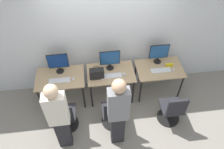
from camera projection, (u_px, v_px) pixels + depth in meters
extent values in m
plane|color=gray|center=(113.00, 106.00, 5.00)|extent=(20.00, 20.00, 0.00)
cube|color=silver|center=(108.00, 35.00, 4.54)|extent=(12.00, 0.05, 2.80)
cube|color=tan|center=(60.00, 78.00, 4.61)|extent=(1.02, 0.68, 0.02)
cylinder|color=black|center=(41.00, 102.00, 4.64)|extent=(0.04, 0.04, 0.73)
cylinder|color=black|center=(84.00, 97.00, 4.72)|extent=(0.04, 0.04, 0.73)
cylinder|color=black|center=(43.00, 81.00, 5.04)|extent=(0.04, 0.04, 0.73)
cylinder|color=black|center=(83.00, 78.00, 5.12)|extent=(0.04, 0.04, 0.73)
cylinder|color=black|center=(60.00, 71.00, 4.72)|extent=(0.17, 0.17, 0.01)
cylinder|color=black|center=(60.00, 69.00, 4.67)|extent=(0.04, 0.04, 0.11)
cube|color=black|center=(58.00, 61.00, 4.51)|extent=(0.43, 0.01, 0.36)
cube|color=navy|center=(58.00, 61.00, 4.51)|extent=(0.41, 0.01, 0.34)
cube|color=silver|center=(60.00, 81.00, 4.52)|extent=(0.44, 0.14, 0.02)
ellipsoid|color=silver|center=(73.00, 79.00, 4.54)|extent=(0.06, 0.09, 0.03)
cylinder|color=black|center=(68.00, 124.00, 4.66)|extent=(0.48, 0.48, 0.03)
cylinder|color=black|center=(66.00, 119.00, 4.52)|extent=(0.04, 0.04, 0.36)
cube|color=#232328|center=(65.00, 113.00, 4.37)|extent=(0.44, 0.44, 0.05)
cube|color=#232328|center=(62.00, 115.00, 4.06)|extent=(0.40, 0.04, 0.44)
cube|color=#232328|center=(64.00, 132.00, 4.09)|extent=(0.25, 0.16, 0.80)
cube|color=silver|center=(56.00, 109.00, 3.55)|extent=(0.36, 0.20, 0.70)
sphere|color=beige|center=(51.00, 91.00, 3.22)|extent=(0.23, 0.23, 0.23)
cube|color=tan|center=(111.00, 73.00, 4.70)|extent=(1.02, 0.68, 0.02)
cylinder|color=black|center=(92.00, 96.00, 4.73)|extent=(0.04, 0.04, 0.73)
cylinder|color=black|center=(133.00, 92.00, 4.81)|extent=(0.04, 0.04, 0.73)
cylinder|color=black|center=(90.00, 77.00, 5.13)|extent=(0.04, 0.04, 0.73)
cylinder|color=black|center=(128.00, 74.00, 5.21)|extent=(0.04, 0.04, 0.73)
cylinder|color=black|center=(110.00, 68.00, 4.78)|extent=(0.17, 0.17, 0.01)
cylinder|color=black|center=(110.00, 66.00, 4.74)|extent=(0.04, 0.04, 0.11)
cube|color=black|center=(110.00, 58.00, 4.58)|extent=(0.43, 0.01, 0.36)
cube|color=navy|center=(110.00, 58.00, 4.58)|extent=(0.41, 0.01, 0.34)
cube|color=silver|center=(111.00, 76.00, 4.61)|extent=(0.44, 0.14, 0.02)
ellipsoid|color=silver|center=(124.00, 74.00, 4.64)|extent=(0.06, 0.09, 0.03)
cylinder|color=black|center=(113.00, 121.00, 4.71)|extent=(0.48, 0.48, 0.03)
cylinder|color=black|center=(113.00, 116.00, 4.57)|extent=(0.04, 0.04, 0.36)
cube|color=#232328|center=(113.00, 110.00, 4.42)|extent=(0.44, 0.44, 0.05)
cube|color=#232328|center=(114.00, 112.00, 4.11)|extent=(0.40, 0.04, 0.44)
cube|color=#232328|center=(118.00, 129.00, 4.14)|extent=(0.25, 0.16, 0.81)
cube|color=slate|center=(118.00, 105.00, 3.59)|extent=(0.36, 0.20, 0.71)
sphere|color=tan|center=(119.00, 86.00, 3.26)|extent=(0.23, 0.23, 0.23)
cube|color=tan|center=(160.00, 69.00, 4.80)|extent=(1.02, 0.68, 0.02)
cylinder|color=black|center=(140.00, 92.00, 4.83)|extent=(0.04, 0.04, 0.73)
cylinder|color=black|center=(180.00, 88.00, 4.91)|extent=(0.04, 0.04, 0.73)
cylinder|color=black|center=(135.00, 73.00, 5.22)|extent=(0.04, 0.04, 0.73)
cylinder|color=black|center=(172.00, 70.00, 5.31)|extent=(0.04, 0.04, 0.73)
cylinder|color=black|center=(157.00, 62.00, 4.93)|extent=(0.17, 0.17, 0.01)
cylinder|color=black|center=(158.00, 59.00, 4.88)|extent=(0.04, 0.04, 0.11)
cube|color=black|center=(159.00, 52.00, 4.72)|extent=(0.43, 0.01, 0.36)
cube|color=navy|center=(159.00, 52.00, 4.72)|extent=(0.41, 0.01, 0.34)
cube|color=silver|center=(161.00, 70.00, 4.72)|extent=(0.44, 0.14, 0.02)
ellipsoid|color=silver|center=(173.00, 69.00, 4.73)|extent=(0.06, 0.09, 0.03)
cylinder|color=black|center=(168.00, 117.00, 4.77)|extent=(0.48, 0.48, 0.03)
cylinder|color=black|center=(169.00, 112.00, 4.63)|extent=(0.04, 0.04, 0.36)
cube|color=#232328|center=(171.00, 107.00, 4.48)|extent=(0.44, 0.44, 0.05)
cube|color=#232328|center=(177.00, 108.00, 4.17)|extent=(0.40, 0.04, 0.44)
cube|color=black|center=(97.00, 74.00, 4.52)|extent=(0.30, 0.14, 0.22)
torus|color=black|center=(96.00, 69.00, 4.42)|extent=(0.18, 0.18, 0.01)
cube|color=yellow|center=(169.00, 65.00, 4.80)|extent=(0.16, 0.03, 0.08)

